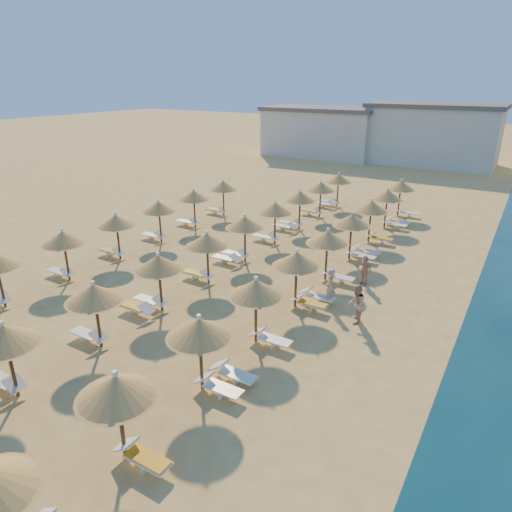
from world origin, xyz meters
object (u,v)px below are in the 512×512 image
Objects in this scene: parasol_row_east at (313,248)px; beachgoer_b at (356,304)px; beachgoer_a at (330,287)px; parasol_row_west at (227,231)px; beachgoer_c at (364,270)px.

beachgoer_b is at bearing -31.70° from parasol_row_east.
parasol_row_east is 19.20× the size of beachgoer_b.
beachgoer_a is at bearing -137.01° from beachgoer_b.
beachgoer_b is at bearing -12.76° from parasol_row_west.
parasol_row_west is at bearing -115.69° from beachgoer_a.
beachgoer_a is at bearing -30.90° from parasol_row_east.
beachgoer_a is at bearing -78.15° from beachgoer_c.
parasol_row_east is 3.37m from beachgoer_c.
beachgoer_b reaches higher than beachgoer_c.
parasol_row_east is at bearing 0.00° from parasol_row_west.
beachgoer_b reaches higher than beachgoer_a.
beachgoer_a is 1.12× the size of beachgoer_c.
parasol_row_east reaches higher than beachgoer_a.
beachgoer_a reaches higher than beachgoer_c.
parasol_row_east is 3.77m from beachgoer_b.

